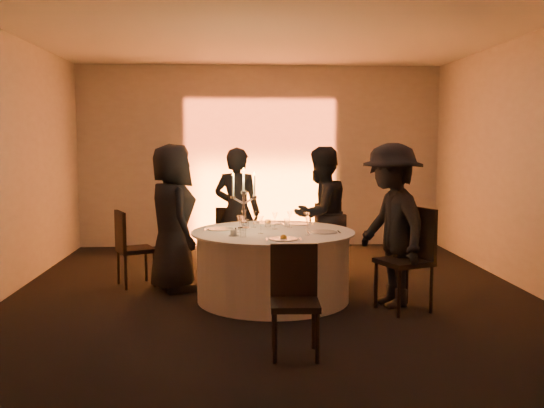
{
  "coord_description": "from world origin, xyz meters",
  "views": [
    {
      "loc": [
        -0.4,
        -6.6,
        1.77
      ],
      "look_at": [
        0.0,
        0.2,
        1.05
      ],
      "focal_mm": 40.0,
      "sensor_mm": 36.0,
      "label": 1
    }
  ],
  "objects": [
    {
      "name": "chair_right",
      "position": [
        1.41,
        -0.49,
        0.61
      ],
      "size": [
        0.61,
        0.61,
        1.07
      ],
      "rotation": [
        0.0,
        0.0,
        -1.19
      ],
      "color": "black",
      "rests_on": "floor"
    },
    {
      "name": "wine_glass_e",
      "position": [
        0.03,
        0.15,
        0.91
      ],
      "size": [
        0.07,
        0.07,
        0.19
      ],
      "color": "white",
      "rests_on": "banquet_table"
    },
    {
      "name": "wine_glass_d",
      "position": [
        0.35,
        -0.32,
        0.91
      ],
      "size": [
        0.07,
        0.07,
        0.19
      ],
      "color": "white",
      "rests_on": "banquet_table"
    },
    {
      "name": "tumbler_c",
      "position": [
        -0.04,
        0.31,
        0.82
      ],
      "size": [
        0.07,
        0.07,
        0.09
      ],
      "primitive_type": "cylinder",
      "color": "white",
      "rests_on": "banquet_table"
    },
    {
      "name": "plate_right",
      "position": [
        0.54,
        -0.15,
        0.78
      ],
      "size": [
        0.36,
        0.29,
        0.01
      ],
      "color": "silver",
      "rests_on": "banquet_table"
    },
    {
      "name": "candelabra",
      "position": [
        -0.32,
        0.14,
        1.01
      ],
      "size": [
        0.3,
        0.14,
        0.7
      ],
      "color": "silver",
      "rests_on": "banquet_table"
    },
    {
      "name": "coffee_cup",
      "position": [
        -0.43,
        -0.31,
        0.8
      ],
      "size": [
        0.11,
        0.11,
        0.07
      ],
      "color": "silver",
      "rests_on": "banquet_table"
    },
    {
      "name": "wall_right",
      "position": [
        3.0,
        0.0,
        1.5
      ],
      "size": [
        0.0,
        7.0,
        7.0
      ],
      "primitive_type": "plane",
      "rotation": [
        1.57,
        0.0,
        -1.57
      ],
      "color": "#B3ADA6",
      "rests_on": "floor"
    },
    {
      "name": "wine_glass_f",
      "position": [
        -0.37,
        -0.09,
        0.91
      ],
      "size": [
        0.07,
        0.07,
        0.19
      ],
      "color": "white",
      "rests_on": "banquet_table"
    },
    {
      "name": "tumbler_a",
      "position": [
        -0.29,
        0.32,
        0.82
      ],
      "size": [
        0.07,
        0.07,
        0.09
      ],
      "primitive_type": "cylinder",
      "color": "white",
      "rests_on": "banquet_table"
    },
    {
      "name": "chair_front",
      "position": [
        0.07,
        -1.72,
        0.51
      ],
      "size": [
        0.41,
        0.41,
        0.9
      ],
      "rotation": [
        0.0,
        0.0,
        -0.04
      ],
      "color": "black",
      "rests_on": "floor"
    },
    {
      "name": "banquet_table",
      "position": [
        0.0,
        0.0,
        0.38
      ],
      "size": [
        1.8,
        1.8,
        0.77
      ],
      "color": "black",
      "rests_on": "floor"
    },
    {
      "name": "floor",
      "position": [
        0.0,
        0.0,
        0.0
      ],
      "size": [
        7.0,
        7.0,
        0.0
      ],
      "primitive_type": "plane",
      "color": "black",
      "rests_on": "ground"
    },
    {
      "name": "wine_glass_i",
      "position": [
        0.21,
        0.25,
        0.91
      ],
      "size": [
        0.07,
        0.07,
        0.19
      ],
      "color": "white",
      "rests_on": "banquet_table"
    },
    {
      "name": "ceiling",
      "position": [
        0.0,
        0.0,
        3.0
      ],
      "size": [
        7.0,
        7.0,
        0.0
      ],
      "primitive_type": "plane",
      "rotation": [
        3.14,
        0.0,
        0.0
      ],
      "color": "white",
      "rests_on": "wall_back"
    },
    {
      "name": "wine_glass_b",
      "position": [
        0.39,
        0.13,
        0.91
      ],
      "size": [
        0.07,
        0.07,
        0.19
      ],
      "color": "white",
      "rests_on": "banquet_table"
    },
    {
      "name": "tumbler_b",
      "position": [
        0.18,
        0.34,
        0.82
      ],
      "size": [
        0.07,
        0.07,
        0.09
      ],
      "primitive_type": "cylinder",
      "color": "white",
      "rests_on": "banquet_table"
    },
    {
      "name": "plate_left",
      "position": [
        -0.58,
        0.15,
        0.78
      ],
      "size": [
        0.36,
        0.29,
        0.01
      ],
      "color": "silver",
      "rests_on": "banquet_table"
    },
    {
      "name": "chair_left",
      "position": [
        -1.7,
        0.71,
        0.52
      ],
      "size": [
        0.54,
        0.54,
        0.92
      ],
      "rotation": [
        0.0,
        0.0,
        2.0
      ],
      "color": "black",
      "rests_on": "floor"
    },
    {
      "name": "guest_back_right",
      "position": [
        0.65,
        0.85,
        0.85
      ],
      "size": [
        1.04,
        1.01,
        1.69
      ],
      "primitive_type": "imported",
      "rotation": [
        0.0,
        0.0,
        -2.49
      ],
      "color": "black",
      "rests_on": "floor"
    },
    {
      "name": "chair_back_left",
      "position": [
        -0.47,
        1.61,
        0.48
      ],
      "size": [
        0.46,
        0.47,
        0.86
      ],
      "rotation": [
        0.0,
        0.0,
        2.88
      ],
      "color": "black",
      "rests_on": "floor"
    },
    {
      "name": "plate_back_right",
      "position": [
        0.33,
        0.49,
        0.78
      ],
      "size": [
        0.35,
        0.25,
        0.01
      ],
      "color": "silver",
      "rests_on": "banquet_table"
    },
    {
      "name": "wine_glass_h",
      "position": [
        -0.32,
        0.4,
        0.91
      ],
      "size": [
        0.07,
        0.07,
        0.19
      ],
      "color": "white",
      "rests_on": "banquet_table"
    },
    {
      "name": "wine_glass_c",
      "position": [
        -0.21,
        0.28,
        0.91
      ],
      "size": [
        0.07,
        0.07,
        0.19
      ],
      "color": "white",
      "rests_on": "banquet_table"
    },
    {
      "name": "plate_front",
      "position": [
        0.07,
        -0.59,
        0.79
      ],
      "size": [
        0.36,
        0.29,
        0.08
      ],
      "color": "silver",
      "rests_on": "banquet_table"
    },
    {
      "name": "uplighter_fixture",
      "position": [
        0.0,
        3.2,
        0.05
      ],
      "size": [
        0.25,
        0.12,
        0.1
      ],
      "primitive_type": "cube",
      "color": "black",
      "rests_on": "floor"
    },
    {
      "name": "guest_left",
      "position": [
        -1.15,
        0.49,
        0.86
      ],
      "size": [
        0.84,
        0.99,
        1.73
      ],
      "primitive_type": "imported",
      "rotation": [
        0.0,
        0.0,
        1.97
      ],
      "color": "black",
      "rests_on": "floor"
    },
    {
      "name": "wall_back",
      "position": [
        0.0,
        3.5,
        1.5
      ],
      "size": [
        7.0,
        0.0,
        7.0
      ],
      "primitive_type": "plane",
      "rotation": [
        1.57,
        0.0,
        0.0
      ],
      "color": "#B3ADA6",
      "rests_on": "floor"
    },
    {
      "name": "plate_back_left",
      "position": [
        -0.03,
        0.58,
        0.79
      ],
      "size": [
        0.36,
        0.29,
        0.08
      ],
      "color": "silver",
      "rests_on": "banquet_table"
    },
    {
      "name": "wall_front",
      "position": [
        0.0,
        -3.5,
        1.5
      ],
      "size": [
        7.0,
        0.0,
        7.0
      ],
      "primitive_type": "plane",
      "rotation": [
        -1.57,
        0.0,
        0.0
      ],
      "color": "#B3ADA6",
      "rests_on": "floor"
    },
    {
      "name": "guest_right",
      "position": [
        1.24,
        -0.31,
        0.87
      ],
      "size": [
        0.9,
        1.25,
        1.74
      ],
      "primitive_type": "imported",
      "rotation": [
        0.0,
        0.0,
        -1.32
      ],
      "color": "black",
      "rests_on": "floor"
    },
    {
      "name": "chair_back_right",
      "position": [
        0.79,
        1.57,
        0.52
      ],
      "size": [
        0.54,
        0.54,
        0.93
      ],
      "rotation": [
        0.0,
        0.0,
        -2.71
      ],
      "color": "black",
      "rests_on": "floor"
    },
    {
      "name": "wine_glass_g",
      "position": [
        -0.33,
        -0.17,
        0.91
      ],
      "size": [
        0.07,
        0.07,
        0.19
      ],
      "color": "white",
      "rests_on": "banquet_table"
    },
    {
      "name": "guest_back_left",
      "position": [
        -0.39,
        1.22,
        0.84
      ],
      "size": [
        0.71,
        0.57,
        1.68
      ],
      "primitive_type": "imported",
      "rotation": [
        0.0,
        0.0,
        2.83
      ],
      "color": "black",
      "rests_on": "floor"
    },
    {
      "name": "wine_glass_a",
      "position": [
        -0.14,
        -0.17,
        0.91
      ],
      "size": [
        0.07,
        0.07,
        0.19
      ],
      "color": "white",
      "rests_on": "banquet_table"
    },
    {
      "name": "tumbler_d",
      "position": [
        -0.33,
        -0.39,
        0.82
      ],
      "size": [
        0.07,
        0.07,
        0.09
      ],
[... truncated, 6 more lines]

